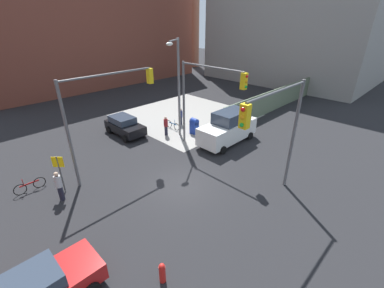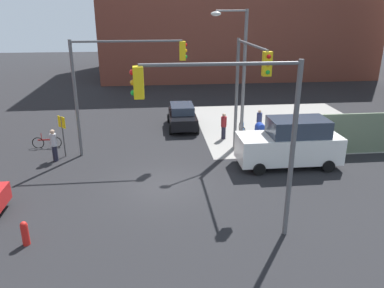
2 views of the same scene
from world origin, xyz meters
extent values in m
plane|color=black|center=(0.00, 0.00, 0.00)|extent=(120.00, 120.00, 0.00)
cube|color=gray|center=(9.00, 9.00, 0.01)|extent=(12.00, 12.00, 0.01)
cube|color=brown|center=(10.10, 34.00, 8.36)|extent=(32.00, 18.00, 16.73)
cylinder|color=#59595B|center=(-4.50, 4.50, 3.25)|extent=(0.18, 0.18, 6.50)
cylinder|color=#59595B|center=(-1.55, 4.50, 6.38)|extent=(5.91, 0.12, 0.12)
cube|color=yellow|center=(1.41, 4.50, 5.85)|extent=(0.32, 0.36, 1.00)
sphere|color=red|center=(1.59, 4.50, 6.17)|extent=(0.18, 0.18, 0.18)
sphere|color=orange|center=(1.59, 4.50, 5.85)|extent=(0.18, 0.18, 0.18)
sphere|color=green|center=(1.59, 4.50, 5.53)|extent=(0.18, 0.18, 0.18)
cylinder|color=#59595B|center=(4.50, -4.50, 3.25)|extent=(0.18, 0.18, 6.50)
cylinder|color=#59595B|center=(1.90, -4.50, 6.38)|extent=(5.20, 0.12, 0.12)
cube|color=yellow|center=(-0.70, -4.50, 5.85)|extent=(0.32, 0.36, 1.00)
sphere|color=red|center=(-0.88, -4.50, 6.17)|extent=(0.18, 0.18, 0.18)
sphere|color=orange|center=(-0.88, -4.50, 5.85)|extent=(0.18, 0.18, 0.18)
sphere|color=green|center=(-0.88, -4.50, 5.53)|extent=(0.18, 0.18, 0.18)
cylinder|color=#59595B|center=(4.50, 4.50, 3.25)|extent=(0.18, 0.18, 6.50)
cylinder|color=#59595B|center=(4.50, 1.81, 6.38)|extent=(0.12, 5.39, 0.12)
cube|color=yellow|center=(4.50, -0.89, 5.85)|extent=(0.36, 0.32, 1.00)
sphere|color=red|center=(4.50, -1.07, 6.17)|extent=(0.18, 0.18, 0.18)
sphere|color=orange|center=(4.50, -1.07, 5.85)|extent=(0.18, 0.18, 0.18)
sphere|color=green|center=(4.50, -1.07, 5.53)|extent=(0.18, 0.18, 0.18)
cylinder|color=slate|center=(5.20, 5.80, 4.00)|extent=(0.20, 0.20, 8.00)
cylinder|color=slate|center=(4.20, 5.14, 7.90)|extent=(2.05, 1.41, 0.10)
ellipsoid|color=silver|center=(3.20, 4.47, 7.75)|extent=(0.56, 0.36, 0.24)
cylinder|color=#4C4C4C|center=(-5.40, 4.43, 1.20)|extent=(0.08, 0.08, 2.40)
cube|color=yellow|center=(-5.40, 4.43, 2.05)|extent=(0.48, 0.48, 0.64)
cube|color=navy|center=(6.20, 5.00, 0.57)|extent=(0.56, 0.64, 1.15)
cylinder|color=navy|center=(6.20, 5.00, 1.15)|extent=(0.56, 0.64, 0.56)
cylinder|color=red|center=(-5.00, -4.20, 0.40)|extent=(0.26, 0.26, 0.80)
sphere|color=red|center=(-5.00, -4.20, 0.82)|extent=(0.24, 0.24, 0.24)
cube|color=black|center=(1.74, 9.15, 0.70)|extent=(1.80, 4.04, 0.75)
cube|color=#2D3847|center=(1.74, 9.47, 1.35)|extent=(1.58, 2.26, 0.55)
cylinder|color=black|center=(2.64, 7.77, 0.32)|extent=(0.22, 0.64, 0.64)
cylinder|color=black|center=(0.84, 7.77, 0.32)|extent=(0.22, 0.64, 0.64)
cylinder|color=black|center=(2.64, 10.52, 0.32)|extent=(0.22, 0.64, 0.64)
cylinder|color=black|center=(0.84, 10.52, 0.32)|extent=(0.22, 0.64, 0.64)
cube|color=white|center=(6.81, 1.80, 1.02)|extent=(5.40, 2.10, 1.40)
cube|color=#2D3847|center=(7.24, 1.80, 2.17)|extent=(3.02, 1.85, 0.90)
cylinder|color=black|center=(4.97, 0.75, 0.32)|extent=(0.64, 0.22, 0.64)
cylinder|color=black|center=(4.97, 2.85, 0.32)|extent=(0.64, 0.22, 0.64)
cylinder|color=black|center=(8.65, 0.75, 0.32)|extent=(0.64, 0.22, 0.64)
cylinder|color=black|center=(8.65, 2.85, 0.32)|extent=(0.64, 0.22, 0.64)
cylinder|color=navy|center=(6.80, 7.40, 1.11)|extent=(0.36, 0.36, 0.63)
sphere|color=tan|center=(6.80, 7.40, 1.53)|extent=(0.22, 0.22, 0.22)
cylinder|color=#1E1E2D|center=(6.80, 7.40, 0.40)|extent=(0.28, 0.28, 0.79)
cylinder|color=maroon|center=(4.20, 6.50, 1.17)|extent=(0.36, 0.36, 0.66)
sphere|color=tan|center=(4.20, 6.50, 1.61)|extent=(0.23, 0.23, 0.23)
cylinder|color=#1E1E2D|center=(4.20, 6.50, 0.42)|extent=(0.28, 0.28, 0.83)
cylinder|color=#B2B2B7|center=(-5.80, 3.80, 1.24)|extent=(0.36, 0.36, 0.70)
sphere|color=tan|center=(-5.80, 3.80, 1.71)|extent=(0.24, 0.24, 0.24)
cylinder|color=#1E1E2D|center=(-5.80, 3.80, 0.44)|extent=(0.28, 0.28, 0.89)
torus|color=black|center=(5.60, 7.72, 0.33)|extent=(0.05, 0.71, 0.71)
torus|color=black|center=(5.60, 6.68, 0.33)|extent=(0.05, 0.71, 0.71)
cube|color=#1E5999|center=(5.60, 7.20, 0.51)|extent=(0.04, 1.04, 0.08)
cylinder|color=#1E5999|center=(5.60, 6.92, 0.75)|extent=(0.04, 0.04, 0.40)
torus|color=black|center=(-6.28, 6.00, 0.33)|extent=(0.71, 0.05, 0.71)
torus|color=black|center=(-7.32, 6.00, 0.33)|extent=(0.71, 0.05, 0.71)
cube|color=maroon|center=(-6.80, 6.00, 0.51)|extent=(1.04, 0.04, 0.08)
cylinder|color=maroon|center=(-7.08, 6.00, 0.75)|extent=(0.04, 0.04, 0.40)
camera|label=1|loc=(-8.95, -9.74, 9.32)|focal=24.00mm
camera|label=2|loc=(-0.27, -16.22, 8.04)|focal=35.00mm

